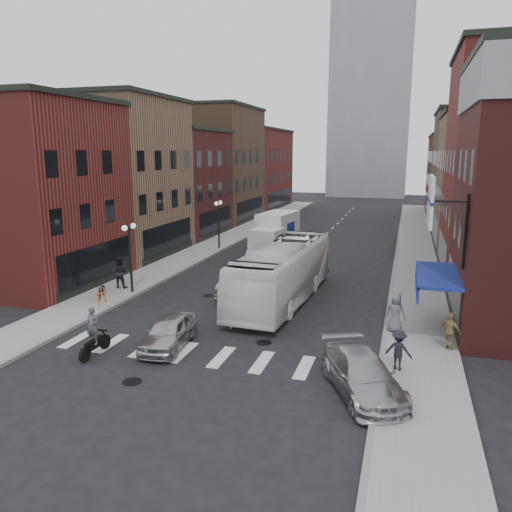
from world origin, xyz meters
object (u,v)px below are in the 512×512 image
(bike_rack, at_px, (102,297))
(streetlamp_far, at_px, (219,216))
(transit_bus, at_px, (283,272))
(sedan_left_far, at_px, (246,280))
(motorcycle_rider, at_px, (93,333))
(ped_right_b, at_px, (450,331))
(streetlamp_near, at_px, (130,245))
(ped_left_solo, at_px, (120,272))
(box_truck, at_px, (275,234))
(curb_car, at_px, (362,375))
(parked_bicycle, at_px, (101,290))
(ped_right_a, at_px, (399,350))
(ped_right_c, at_px, (396,313))
(billboard_sign, at_px, (433,203))
(sedan_left_near, at_px, (169,332))

(bike_rack, bearing_deg, streetlamp_far, 89.31)
(transit_bus, xyz_separation_m, sedan_left_far, (-2.37, 0.66, -0.79))
(motorcycle_rider, bearing_deg, sedan_left_far, 72.08)
(ped_right_b, bearing_deg, streetlamp_near, 18.29)
(bike_rack, distance_m, ped_left_solo, 3.45)
(box_truck, height_order, ped_right_b, box_truck)
(streetlamp_far, relative_size, motorcycle_rider, 2.00)
(streetlamp_far, xyz_separation_m, ped_right_b, (17.00, -17.84, -1.98))
(curb_car, xyz_separation_m, parked_bicycle, (-14.91, 6.95, -0.12))
(streetlamp_near, height_order, ped_right_a, streetlamp_near)
(streetlamp_far, height_order, ped_right_c, streetlamp_far)
(streetlamp_far, height_order, ped_left_solo, streetlamp_far)
(ped_left_solo, bearing_deg, box_truck, -119.71)
(streetlamp_near, distance_m, parked_bicycle, 2.98)
(streetlamp_near, distance_m, sedan_left_far, 6.94)
(ped_right_c, bearing_deg, transit_bus, -16.46)
(ped_right_a, bearing_deg, streetlamp_near, -10.38)
(ped_left_solo, bearing_deg, billboard_sign, 160.69)
(sedan_left_far, bearing_deg, box_truck, 99.95)
(sedan_left_far, bearing_deg, streetlamp_far, 120.75)
(streetlamp_far, xyz_separation_m, parked_bicycle, (-1.01, -15.53, -2.35))
(transit_bus, xyz_separation_m, ped_right_c, (6.12, -3.67, -0.59))
(motorcycle_rider, xyz_separation_m, ped_right_b, (13.78, 4.51, -0.03))
(ped_right_a, height_order, ped_right_c, ped_right_c)
(curb_car, relative_size, ped_right_a, 3.07)
(box_truck, distance_m, transit_bus, 13.33)
(ped_right_a, bearing_deg, sedan_left_far, -31.26)
(billboard_sign, bearing_deg, streetlamp_near, 167.65)
(transit_bus, relative_size, ped_right_c, 6.59)
(transit_bus, bearing_deg, sedan_left_far, 167.30)
(billboard_sign, bearing_deg, ped_right_a, -107.98)
(streetlamp_far, height_order, sedan_left_near, streetlamp_far)
(curb_car, xyz_separation_m, ped_right_c, (0.90, 6.14, 0.36))
(streetlamp_far, relative_size, ped_right_c, 2.31)
(ped_right_a, xyz_separation_m, ped_right_b, (1.97, 2.60, 0.02))
(sedan_left_far, bearing_deg, streetlamp_near, -159.41)
(sedan_left_far, bearing_deg, curb_car, -51.08)
(curb_car, distance_m, parked_bicycle, 16.44)
(ped_right_b, distance_m, ped_right_c, 2.67)
(sedan_left_far, bearing_deg, ped_right_c, -24.06)
(sedan_left_far, height_order, ped_right_b, ped_right_b)
(streetlamp_far, distance_m, parked_bicycle, 15.74)
(box_truck, bearing_deg, parked_bicycle, -104.15)
(ped_right_b, bearing_deg, sedan_left_far, 2.37)
(motorcycle_rider, bearing_deg, ped_right_b, 16.83)
(ped_left_solo, bearing_deg, ped_right_b, 160.39)
(bike_rack, height_order, ped_right_c, ped_right_c)
(streetlamp_near, height_order, ped_right_b, streetlamp_near)
(sedan_left_near, height_order, curb_car, curb_car)
(ped_right_a, distance_m, ped_right_c, 4.12)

